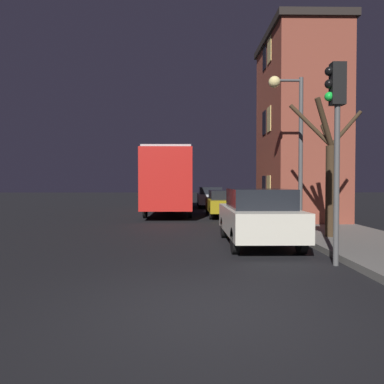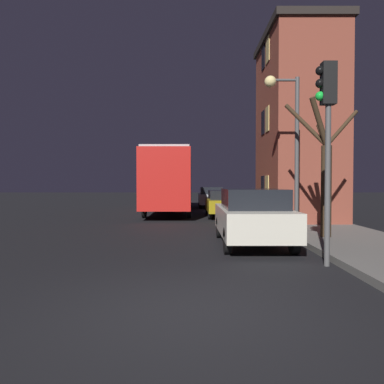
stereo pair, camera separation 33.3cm
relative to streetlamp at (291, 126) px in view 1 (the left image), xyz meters
name	(u,v)px [view 1 (the left image)]	position (x,y,z in m)	size (l,w,h in m)	color
ground_plane	(209,310)	(-3.18, -7.26, -3.69)	(120.00, 120.00, 0.00)	black
brick_building	(299,126)	(1.64, 4.58, 0.67)	(3.17, 5.34, 8.37)	brown
streetlamp	(291,126)	(0.00, 0.00, 0.00)	(1.16, 0.39, 5.19)	#4C4C4C
traffic_light	(336,121)	(-0.28, -4.46, -0.55)	(0.43, 0.24, 4.37)	#4C4C4C
bare_tree	(329,172)	(0.85, -1.18, -1.55)	(2.27, 1.27, 4.15)	#382819
bus	(171,177)	(-4.45, 10.05, -1.57)	(2.47, 11.37, 3.55)	red
car_near_lane	(258,216)	(-1.43, -1.78, -2.84)	(1.86, 4.28, 1.62)	beige
car_mid_lane	(225,202)	(-1.49, 7.06, -2.94)	(1.78, 4.51, 1.39)	olive
car_far_lane	(210,197)	(-1.80, 14.59, -2.93)	(1.75, 4.75, 1.46)	#B7BABF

